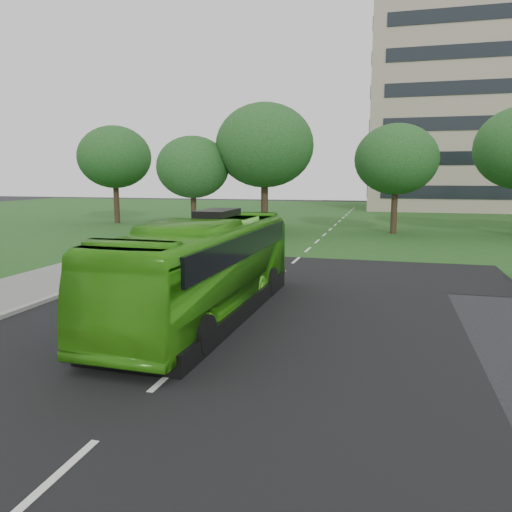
{
  "coord_description": "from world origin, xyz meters",
  "views": [
    {
      "loc": [
        4.69,
        -11.93,
        4.51
      ],
      "look_at": [
        0.08,
        5.38,
        1.6
      ],
      "focal_mm": 35.0,
      "sensor_mm": 36.0,
      "label": 1
    }
  ],
  "objects_px": {
    "tree_park_a": "(193,167)",
    "tree_park_c": "(396,159)",
    "tree_park_f": "(115,157)",
    "bus": "(206,268)",
    "tree_park_b": "(265,146)"
  },
  "relations": [
    {
      "from": "tree_park_a",
      "to": "bus",
      "type": "relative_size",
      "value": 0.67
    },
    {
      "from": "tree_park_f",
      "to": "tree_park_a",
      "type": "bearing_deg",
      "value": -28.81
    },
    {
      "from": "tree_park_c",
      "to": "tree_park_a",
      "type": "bearing_deg",
      "value": -168.23
    },
    {
      "from": "tree_park_a",
      "to": "tree_park_f",
      "type": "distance_m",
      "value": 11.53
    },
    {
      "from": "tree_park_c",
      "to": "tree_park_f",
      "type": "bearing_deg",
      "value": 174.75
    },
    {
      "from": "tree_park_b",
      "to": "bus",
      "type": "relative_size",
      "value": 0.89
    },
    {
      "from": "tree_park_a",
      "to": "tree_park_c",
      "type": "xyz_separation_m",
      "value": [
        15.35,
        3.2,
        0.58
      ]
    },
    {
      "from": "tree_park_b",
      "to": "tree_park_c",
      "type": "relative_size",
      "value": 1.2
    },
    {
      "from": "tree_park_b",
      "to": "tree_park_c",
      "type": "distance_m",
      "value": 10.15
    },
    {
      "from": "tree_park_c",
      "to": "bus",
      "type": "distance_m",
      "value": 26.38
    },
    {
      "from": "tree_park_a",
      "to": "tree_park_c",
      "type": "bearing_deg",
      "value": 11.77
    },
    {
      "from": "tree_park_a",
      "to": "tree_park_c",
      "type": "distance_m",
      "value": 15.69
    },
    {
      "from": "tree_park_c",
      "to": "tree_park_f",
      "type": "height_order",
      "value": "tree_park_f"
    },
    {
      "from": "tree_park_a",
      "to": "bus",
      "type": "bearing_deg",
      "value": -67.13
    },
    {
      "from": "tree_park_b",
      "to": "bus",
      "type": "xyz_separation_m",
      "value": [
        3.96,
        -23.77,
        -5.22
      ]
    }
  ]
}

